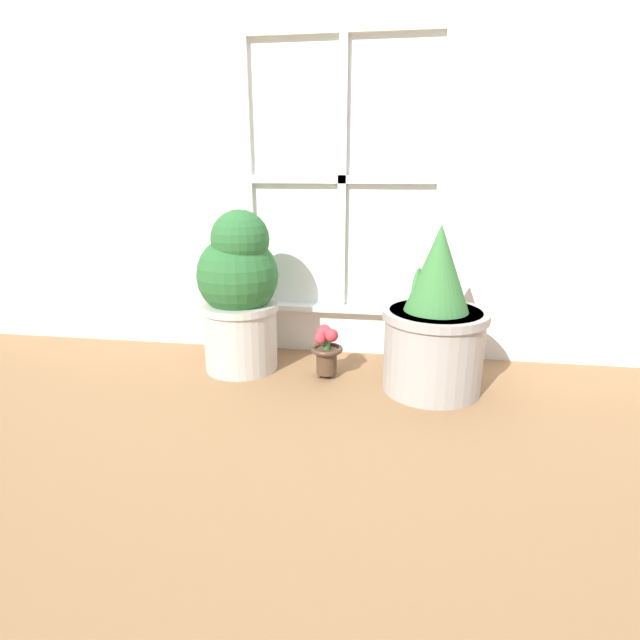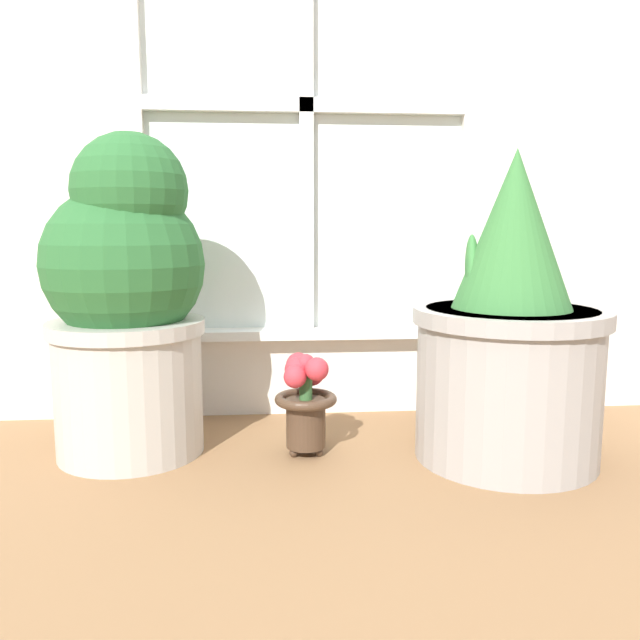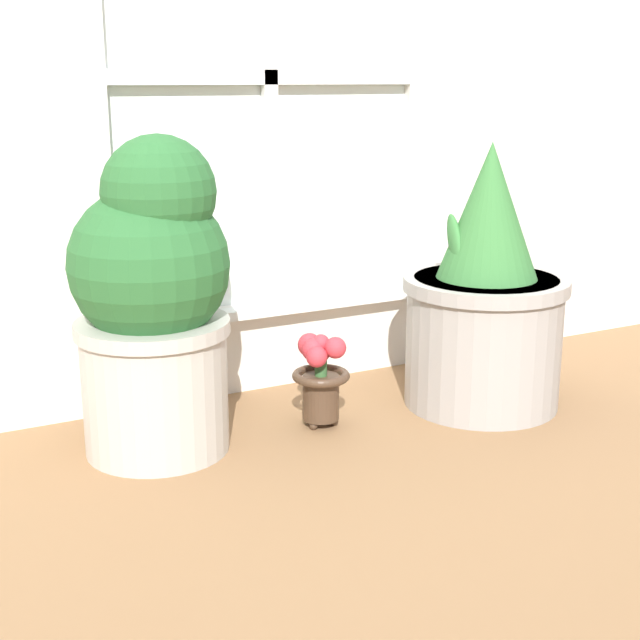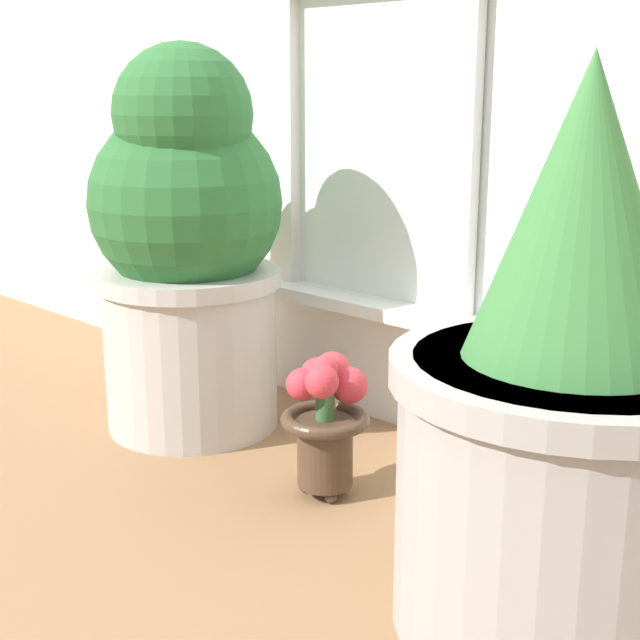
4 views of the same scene
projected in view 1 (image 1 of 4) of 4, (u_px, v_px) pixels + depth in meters
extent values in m
plane|color=olive|center=(324.00, 400.00, 1.93)|extent=(10.00, 10.00, 0.00)
cube|color=silver|center=(59.00, 78.00, 2.27)|extent=(1.79, 0.05, 2.50)
cube|color=silver|center=(341.00, 327.00, 2.42)|extent=(0.82, 0.05, 0.23)
cube|color=white|center=(343.00, 179.00, 2.22)|extent=(0.82, 0.02, 1.15)
cube|color=white|center=(342.00, 179.00, 2.20)|extent=(0.04, 0.02, 1.15)
cube|color=white|center=(342.00, 179.00, 2.20)|extent=(0.82, 0.02, 0.04)
cube|color=white|center=(340.00, 309.00, 2.34)|extent=(0.88, 0.06, 0.02)
cylinder|color=#B7B2A8|center=(241.00, 336.00, 2.19)|extent=(0.32, 0.32, 0.30)
cylinder|color=#B7B2A8|center=(239.00, 306.00, 2.15)|extent=(0.34, 0.34, 0.03)
cylinder|color=#38281E|center=(239.00, 304.00, 2.15)|extent=(0.29, 0.29, 0.01)
sphere|color=#28602D|center=(238.00, 275.00, 2.11)|extent=(0.35, 0.35, 0.35)
sphere|color=#28602D|center=(240.00, 239.00, 2.05)|extent=(0.24, 0.24, 0.24)
ellipsoid|color=#28602D|center=(260.00, 281.00, 2.09)|extent=(0.05, 0.16, 0.23)
cylinder|color=#9E9993|center=(433.00, 350.00, 1.98)|extent=(0.39, 0.39, 0.33)
cylinder|color=#9E9993|center=(435.00, 315.00, 1.93)|extent=(0.41, 0.41, 0.03)
cylinder|color=#38281E|center=(436.00, 312.00, 1.93)|extent=(0.36, 0.36, 0.01)
cone|color=#387538|center=(439.00, 268.00, 1.88)|extent=(0.25, 0.25, 0.33)
ellipsoid|color=#387538|center=(416.00, 288.00, 1.94)|extent=(0.07, 0.15, 0.17)
sphere|color=#473323|center=(328.00, 372.00, 2.17)|extent=(0.02, 0.02, 0.02)
sphere|color=#473323|center=(320.00, 376.00, 2.13)|extent=(0.02, 0.02, 0.02)
sphere|color=#473323|center=(333.00, 376.00, 2.12)|extent=(0.02, 0.02, 0.02)
cylinder|color=#473323|center=(327.00, 361.00, 2.12)|extent=(0.09, 0.09, 0.11)
torus|color=#473323|center=(327.00, 349.00, 2.10)|extent=(0.14, 0.14, 0.02)
cylinder|color=#386633|center=(327.00, 343.00, 2.09)|extent=(0.03, 0.03, 0.06)
sphere|color=#C6333D|center=(327.00, 331.00, 2.08)|extent=(0.04, 0.04, 0.04)
sphere|color=#C6333D|center=(332.00, 335.00, 2.12)|extent=(0.06, 0.06, 0.06)
sphere|color=#C6333D|center=(324.00, 331.00, 2.11)|extent=(0.06, 0.06, 0.06)
sphere|color=#C6333D|center=(322.00, 334.00, 2.09)|extent=(0.06, 0.06, 0.06)
sphere|color=#C6333D|center=(320.00, 338.00, 2.06)|extent=(0.05, 0.05, 0.05)
sphere|color=#C6333D|center=(330.00, 335.00, 2.05)|extent=(0.05, 0.05, 0.05)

